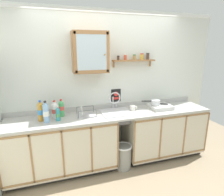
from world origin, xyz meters
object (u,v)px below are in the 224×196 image
object	(u,v)px
saucepan	(155,102)
mug	(133,108)
bottle_soda_green_2	(61,108)
wall_cabinet	(90,52)
bottle_detergent_teal_0	(58,114)
bottle_water_blue_3	(46,113)
warning_sign	(116,95)
sink	(116,113)
bottle_opaque_white_1	(55,110)
trash_bin	(123,156)
dish_rack	(85,114)
hot_plate_stove	(160,107)
bottle_juice_amber_4	(41,111)

from	to	relation	value
saucepan	mug	world-z (taller)	saucepan
bottle_soda_green_2	wall_cabinet	bearing A→B (deg)	3.48
bottle_detergent_teal_0	bottle_water_blue_3	world-z (taller)	bottle_water_blue_3
bottle_detergent_teal_0	warning_sign	bearing A→B (deg)	19.22
wall_cabinet	bottle_detergent_teal_0	bearing A→B (deg)	-159.20
mug	wall_cabinet	world-z (taller)	wall_cabinet
wall_cabinet	bottle_soda_green_2	bearing A→B (deg)	-176.52
warning_sign	sink	bearing A→B (deg)	-108.43
mug	wall_cabinet	bearing A→B (deg)	171.15
sink	saucepan	distance (m)	0.73
bottle_soda_green_2	bottle_water_blue_3	xyz separation A→B (m)	(-0.22, -0.20, 0.02)
bottle_opaque_white_1	warning_sign	bearing A→B (deg)	13.15
wall_cabinet	warning_sign	xyz separation A→B (m)	(0.47, 0.15, -0.75)
mug	trash_bin	world-z (taller)	mug
saucepan	wall_cabinet	bearing A→B (deg)	173.48
bottle_soda_green_2	dish_rack	xyz separation A→B (m)	(0.36, -0.09, -0.10)
bottle_water_blue_3	wall_cabinet	bearing A→B (deg)	18.09
hot_plate_stove	warning_sign	xyz separation A→B (m)	(-0.73, 0.30, 0.19)
bottle_juice_amber_4	wall_cabinet	xyz separation A→B (m)	(0.78, 0.14, 0.82)
sink	bottle_soda_green_2	bearing A→B (deg)	175.18
bottle_water_blue_3	warning_sign	bearing A→B (deg)	17.80
bottle_juice_amber_4	bottle_opaque_white_1	bearing A→B (deg)	11.97
sink	bottle_juice_amber_4	xyz separation A→B (m)	(-1.16, -0.04, 0.17)
saucepan	dish_rack	distance (m)	1.23
hot_plate_stove	trash_bin	size ratio (longest dim) A/B	0.89
sink	saucepan	xyz separation A→B (m)	(0.71, -0.02, 0.14)
dish_rack	wall_cabinet	distance (m)	0.96
bottle_water_blue_3	wall_cabinet	distance (m)	1.10
bottle_soda_green_2	bottle_water_blue_3	bearing A→B (deg)	-137.86
bottle_opaque_white_1	bottle_soda_green_2	world-z (taller)	bottle_opaque_white_1
bottle_juice_amber_4	wall_cabinet	world-z (taller)	wall_cabinet
hot_plate_stove	warning_sign	bearing A→B (deg)	157.73
mug	trash_bin	distance (m)	0.81
wall_cabinet	bottle_water_blue_3	bearing A→B (deg)	-161.91
hot_plate_stove	wall_cabinet	world-z (taller)	wall_cabinet
bottle_soda_green_2	hot_plate_stove	bearing A→B (deg)	-4.15
bottle_opaque_white_1	wall_cabinet	xyz separation A→B (m)	(0.58, 0.10, 0.84)
bottle_opaque_white_1	trash_bin	xyz separation A→B (m)	(1.03, -0.24, -0.83)
bottle_soda_green_2	bottle_detergent_teal_0	bearing A→B (deg)	-108.41
bottle_soda_green_2	warning_sign	bearing A→B (deg)	10.50
trash_bin	bottle_water_blue_3	bearing A→B (deg)	174.68
hot_plate_stove	bottle_juice_amber_4	distance (m)	1.97
sink	wall_cabinet	size ratio (longest dim) A/B	0.79
hot_plate_stove	bottle_detergent_teal_0	world-z (taller)	bottle_detergent_teal_0
hot_plate_stove	sink	bearing A→B (deg)	176.57
wall_cabinet	hot_plate_stove	bearing A→B (deg)	-7.19
bottle_soda_green_2	sink	bearing A→B (deg)	-4.82
wall_cabinet	trash_bin	distance (m)	1.76
bottle_soda_green_2	wall_cabinet	world-z (taller)	wall_cabinet
bottle_detergent_teal_0	dish_rack	world-z (taller)	bottle_detergent_teal_0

